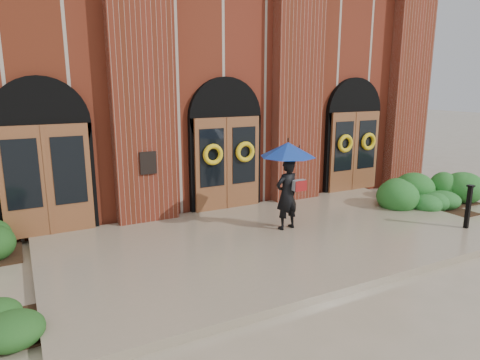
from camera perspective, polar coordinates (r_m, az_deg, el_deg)
ground at (r=9.73m, az=5.49°, el=-8.57°), size 90.00×90.00×0.00m
landing at (r=9.82m, az=5.02°, el=-7.88°), size 10.00×5.30×0.15m
church_building at (r=17.08m, az=-10.94°, el=12.49°), size 16.20×12.53×7.00m
man_with_umbrella at (r=9.93m, az=6.36°, el=1.48°), size 1.44×1.44×2.07m
metal_post at (r=11.47m, az=28.16°, el=-3.03°), size 0.16×0.16×1.05m
hedge_wall_right at (r=13.52m, az=22.48°, el=-1.42°), size 3.41×1.36×0.87m
hedge_front_right at (r=13.18m, az=25.18°, el=-2.87°), size 1.40×1.20×0.49m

